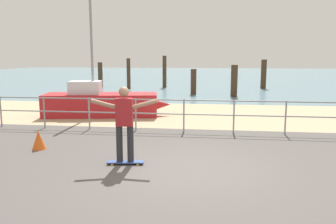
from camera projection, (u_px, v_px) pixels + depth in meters
ground_plane at (185, 187)px, 6.36m from camera, size 24.00×10.00×0.04m
beach_strip at (201, 115)px, 14.19m from camera, size 24.00×6.00×0.04m
sea_surface at (209, 76)px, 41.60m from camera, size 72.00×50.00×0.04m
railing_fence at (184, 110)px, 10.80m from camera, size 12.36×0.05×1.05m
sailboat at (105, 103)px, 13.75m from camera, size 5.06×2.12×4.77m
skateboard at (125, 162)px, 7.64m from camera, size 0.82×0.29×0.08m
skateboarder at (124, 120)px, 7.48m from camera, size 1.45×0.26×1.65m
groyne_post_0 at (100, 75)px, 26.09m from camera, size 0.35×0.35×1.89m
groyne_post_1 at (129, 74)px, 24.84m from camera, size 0.27×0.27×2.19m
groyne_post_2 at (164, 72)px, 25.86m from camera, size 0.29×0.29×2.38m
groyne_post_3 at (193, 82)px, 21.36m from camera, size 0.35×0.35×1.57m
groyne_post_4 at (234, 81)px, 20.14m from camera, size 0.39×0.39×1.86m
groyne_post_5 at (264, 74)px, 25.10m from camera, size 0.39×0.39×2.11m
traffic_cone at (39, 140)px, 8.84m from camera, size 0.36×0.36×0.50m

